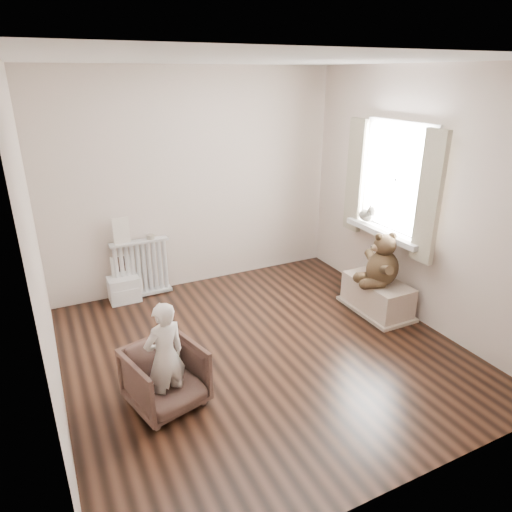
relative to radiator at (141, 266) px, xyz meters
name	(u,v)px	position (x,y,z in m)	size (l,w,h in m)	color
floor	(263,350)	(0.76, -1.68, -0.39)	(3.60, 3.60, 0.01)	black
ceiling	(264,60)	(0.76, -1.68, 2.21)	(3.60, 3.60, 0.01)	white
back_wall	(195,182)	(0.76, 0.12, 0.91)	(3.60, 0.02, 2.60)	beige
front_wall	(415,314)	(0.76, -3.48, 0.91)	(3.60, 0.02, 2.60)	beige
left_wall	(36,257)	(-1.04, -1.68, 0.91)	(0.02, 3.60, 2.60)	beige
right_wall	(419,199)	(2.56, -1.68, 0.91)	(0.02, 3.60, 2.60)	beige
window	(397,180)	(2.52, -1.38, 1.06)	(0.03, 0.90, 1.10)	white
window_sill	(385,232)	(2.43, -1.38, 0.48)	(0.22, 1.10, 0.06)	silver
curtain_left	(429,198)	(2.41, -1.95, 1.00)	(0.06, 0.26, 1.30)	#BAB296
curtain_right	(355,176)	(2.41, -0.81, 1.00)	(0.06, 0.26, 1.30)	#BAB296
radiator	(141,266)	(0.00, 0.00, 0.00)	(0.67, 0.13, 0.71)	silver
paper_doll	(121,231)	(-0.18, 0.00, 0.47)	(0.18, 0.02, 0.30)	beige
tin_a	(150,237)	(0.14, 0.00, 0.34)	(0.09, 0.09, 0.05)	#A59E8C
toy_vanity	(123,279)	(-0.23, -0.03, -0.11)	(0.35, 0.25, 0.55)	silver
armchair	(165,377)	(-0.29, -2.02, -0.13)	(0.55, 0.56, 0.51)	#4E362D
child	(165,357)	(-0.29, -2.07, 0.09)	(0.34, 0.22, 0.92)	silver
toy_bench	(377,294)	(2.28, -1.53, -0.19)	(0.42, 0.78, 0.37)	#BFAD97
teddy_bear	(383,258)	(2.24, -1.60, 0.28)	(0.47, 0.36, 0.58)	#312315
plush_cat	(367,214)	(2.42, -1.06, 0.61)	(0.16, 0.25, 0.21)	slate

